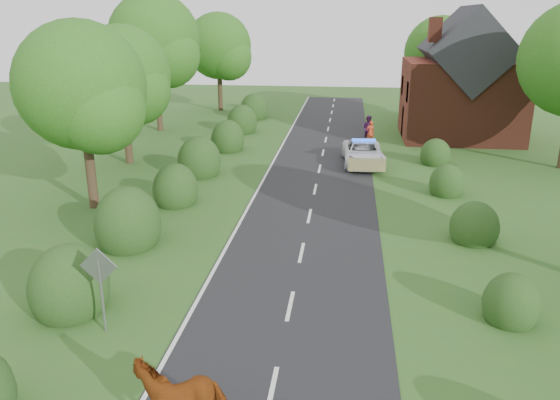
# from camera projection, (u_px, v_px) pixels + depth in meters

# --- Properties ---
(ground) EXTENTS (120.00, 120.00, 0.00)m
(ground) POSITION_uv_depth(u_px,v_px,m) (272.00, 391.00, 12.87)
(ground) COLOR #305F26
(road) EXTENTS (6.00, 70.00, 0.02)m
(road) POSITION_uv_depth(u_px,v_px,m) (314.00, 195.00, 26.97)
(road) COLOR black
(road) RESTS_ON ground
(road_markings) EXTENTS (4.96, 70.00, 0.01)m
(road_markings) POSITION_uv_depth(u_px,v_px,m) (276.00, 207.00, 25.21)
(road_markings) COLOR white
(road_markings) RESTS_ON road
(hedgerow_left) EXTENTS (2.75, 50.41, 3.00)m
(hedgerow_left) POSITION_uv_depth(u_px,v_px,m) (164.00, 197.00, 24.40)
(hedgerow_left) COLOR #183E16
(hedgerow_left) RESTS_ON ground
(hedgerow_right) EXTENTS (2.10, 45.78, 2.10)m
(hedgerow_right) POSITION_uv_depth(u_px,v_px,m) (468.00, 217.00, 22.46)
(hedgerow_right) COLOR #183E16
(hedgerow_right) RESTS_ON ground
(tree_left_a) EXTENTS (5.74, 5.60, 8.38)m
(tree_left_a) POSITION_uv_depth(u_px,v_px,m) (85.00, 92.00, 23.47)
(tree_left_a) COLOR #332316
(tree_left_a) RESTS_ON ground
(tree_left_b) EXTENTS (5.74, 5.60, 8.07)m
(tree_left_b) POSITION_uv_depth(u_px,v_px,m) (125.00, 78.00, 31.27)
(tree_left_b) COLOR #332316
(tree_left_b) RESTS_ON ground
(tree_left_c) EXTENTS (6.97, 6.80, 10.22)m
(tree_left_c) POSITION_uv_depth(u_px,v_px,m) (158.00, 44.00, 40.35)
(tree_left_c) COLOR #332316
(tree_left_c) RESTS_ON ground
(tree_left_d) EXTENTS (6.15, 6.00, 8.89)m
(tree_left_d) POSITION_uv_depth(u_px,v_px,m) (221.00, 49.00, 49.77)
(tree_left_d) COLOR #332316
(tree_left_d) RESTS_ON ground
(tree_right_c) EXTENTS (6.15, 6.00, 8.58)m
(tree_right_c) POSITION_uv_depth(u_px,v_px,m) (444.00, 55.00, 45.68)
(tree_right_c) COLOR #332316
(tree_right_c) RESTS_ON ground
(road_sign) EXTENTS (1.06, 0.08, 2.53)m
(road_sign) POSITION_uv_depth(u_px,v_px,m) (100.00, 278.00, 14.81)
(road_sign) COLOR gray
(road_sign) RESTS_ON ground
(house) EXTENTS (8.00, 7.40, 9.17)m
(house) POSITION_uv_depth(u_px,v_px,m) (462.00, 85.00, 38.76)
(house) COLOR maroon
(house) RESTS_ON ground
(cow) EXTENTS (2.46, 1.96, 1.55)m
(cow) POSITION_uv_depth(u_px,v_px,m) (182.00, 400.00, 11.40)
(cow) COLOR #662E0B
(cow) RESTS_ON ground
(police_van) EXTENTS (2.64, 5.20, 1.54)m
(police_van) POSITION_uv_depth(u_px,v_px,m) (363.00, 153.00, 32.48)
(police_van) COLOR silver
(police_van) RESTS_ON ground
(pedestrian_red) EXTENTS (0.67, 0.54, 1.59)m
(pedestrian_red) POSITION_uv_depth(u_px,v_px,m) (370.00, 132.00, 37.89)
(pedestrian_red) COLOR #BC391F
(pedestrian_red) RESTS_ON ground
(pedestrian_purple) EXTENTS (1.14, 1.13, 1.86)m
(pedestrian_purple) POSITION_uv_depth(u_px,v_px,m) (368.00, 128.00, 38.46)
(pedestrian_purple) COLOR #59215E
(pedestrian_purple) RESTS_ON ground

